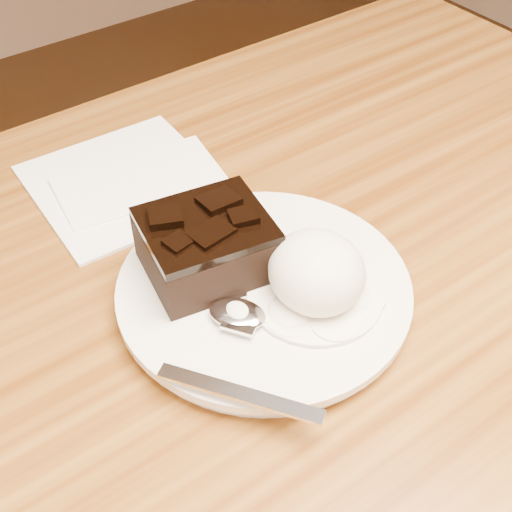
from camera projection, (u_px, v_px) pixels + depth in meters
plate at (264, 293)px, 0.54m from camera, size 0.22×0.22×0.02m
brownie at (207, 249)px, 0.53m from camera, size 0.10×0.09×0.04m
ice_cream_scoop at (317, 272)px, 0.51m from camera, size 0.07×0.07×0.06m
melt_puddle at (315, 294)px, 0.52m from camera, size 0.10×0.10×0.00m
spoon at (238, 315)px, 0.50m from camera, size 0.12×0.16×0.01m
napkin at (125, 181)px, 0.65m from camera, size 0.16×0.16×0.01m
crumb_a at (267, 267)px, 0.54m from camera, size 0.01×0.01×0.00m
crumb_b at (294, 258)px, 0.55m from camera, size 0.01×0.01×0.00m
crumb_c at (293, 285)px, 0.53m from camera, size 0.01×0.00×0.00m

